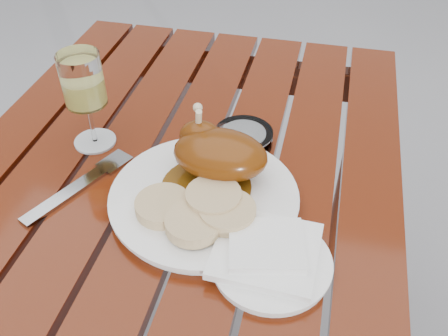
# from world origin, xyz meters

# --- Properties ---
(table) EXTENTS (0.80, 1.20, 0.75)m
(table) POSITION_xyz_m (0.00, 0.00, 0.38)
(table) COLOR #5E210B
(table) RESTS_ON ground
(dinner_plate) EXTENTS (0.36, 0.36, 0.02)m
(dinner_plate) POSITION_xyz_m (0.07, -0.03, 0.76)
(dinner_plate) COLOR white
(dinner_plate) RESTS_ON table
(roast_duck) EXTENTS (0.17, 0.17, 0.12)m
(roast_duck) POSITION_xyz_m (0.08, 0.03, 0.81)
(roast_duck) COLOR #58330A
(roast_duck) RESTS_ON dinner_plate
(bread_dumplings) EXTENTS (0.19, 0.14, 0.03)m
(bread_dumplings) POSITION_xyz_m (0.08, -0.08, 0.79)
(bread_dumplings) COLOR tan
(bread_dumplings) RESTS_ON dinner_plate
(wine_glass) EXTENTS (0.10, 0.10, 0.19)m
(wine_glass) POSITION_xyz_m (-0.17, 0.09, 0.84)
(wine_glass) COLOR #E0DA66
(wine_glass) RESTS_ON table
(side_plate) EXTENTS (0.23, 0.23, 0.01)m
(side_plate) POSITION_xyz_m (0.20, -0.13, 0.76)
(side_plate) COLOR white
(side_plate) RESTS_ON table
(napkin) EXTENTS (0.16, 0.15, 0.01)m
(napkin) POSITION_xyz_m (0.19, -0.12, 0.77)
(napkin) COLOR white
(napkin) RESTS_ON side_plate
(ashtray) EXTENTS (0.13, 0.13, 0.03)m
(ashtray) POSITION_xyz_m (0.11, 0.15, 0.76)
(ashtray) COLOR #B2B7BC
(ashtray) RESTS_ON table
(fork) EXTENTS (0.11, 0.20, 0.01)m
(fork) POSITION_xyz_m (-0.15, -0.05, 0.75)
(fork) COLOR gray
(fork) RESTS_ON table
(knife) EXTENTS (0.09, 0.21, 0.01)m
(knife) POSITION_xyz_m (0.14, 0.05, 0.75)
(knife) COLOR gray
(knife) RESTS_ON table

